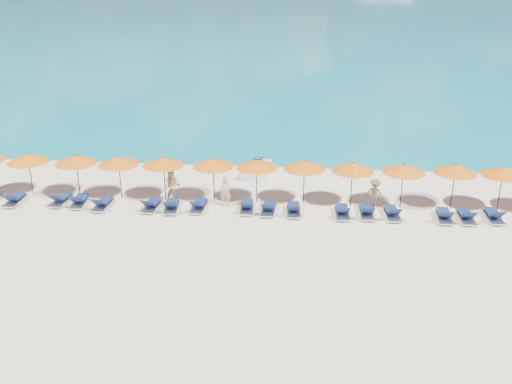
{
  "coord_description": "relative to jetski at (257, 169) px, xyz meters",
  "views": [
    {
      "loc": [
        2.19,
        -21.47,
        11.02
      ],
      "look_at": [
        0.0,
        3.0,
        1.2
      ],
      "focal_mm": 40.0,
      "sensor_mm": 36.0,
      "label": 1
    }
  ],
  "objects": [
    {
      "name": "lounger_9",
      "position": [
        -0.03,
        -4.98,
        -0.13
      ],
      "size": [
        0.74,
        1.74,
        0.66
      ],
      "rotation": [
        0.0,
        0.0,
        0.07
      ],
      "color": "silver",
      "rests_on": "ground"
    },
    {
      "name": "umbrella_7",
      "position": [
        2.67,
        -3.81,
        1.66
      ],
      "size": [
        2.1,
        2.1,
        2.28
      ],
      "color": "black",
      "rests_on": "ground"
    },
    {
      "name": "lounger_13",
      "position": [
        5.66,
        -5.09,
        -0.13
      ],
      "size": [
        0.62,
        1.7,
        0.66
      ],
      "rotation": [
        0.0,
        0.0,
        -0.0
      ],
      "color": "silver",
      "rests_on": "ground"
    },
    {
      "name": "umbrella_8",
      "position": [
        4.98,
        -3.9,
        1.66
      ],
      "size": [
        2.1,
        2.1,
        2.28
      ],
      "color": "black",
      "rests_on": "ground"
    },
    {
      "name": "beachgoer_a",
      "position": [
        -1.1,
        -4.54,
        0.39
      ],
      "size": [
        0.57,
        0.4,
        1.5
      ],
      "primitive_type": "imported",
      "rotation": [
        0.0,
        0.0,
        0.07
      ],
      "color": "tan",
      "rests_on": "ground"
    },
    {
      "name": "beachgoer_c",
      "position": [
        6.12,
        -3.92,
        0.36
      ],
      "size": [
        1.03,
        0.74,
        1.44
      ],
      "primitive_type": "imported",
      "rotation": [
        0.0,
        0.0,
        2.78
      ],
      "color": "tan",
      "rests_on": "ground"
    },
    {
      "name": "umbrella_4",
      "position": [
        -4.27,
        -3.9,
        1.66
      ],
      "size": [
        2.1,
        2.1,
        2.28
      ],
      "color": "black",
      "rests_on": "ground"
    },
    {
      "name": "lounger_5",
      "position": [
        -7.05,
        -5.27,
        -0.13
      ],
      "size": [
        0.71,
        1.73,
        0.66
      ],
      "rotation": [
        0.0,
        0.0,
        -0.05
      ],
      "color": "silver",
      "rests_on": "ground"
    },
    {
      "name": "umbrella_5",
      "position": [
        -1.78,
        -3.86,
        1.66
      ],
      "size": [
        2.1,
        2.1,
        2.28
      ],
      "color": "black",
      "rests_on": "ground"
    },
    {
      "name": "umbrella_11",
      "position": [
        11.97,
        -3.9,
        1.66
      ],
      "size": [
        2.1,
        2.1,
        2.28
      ],
      "color": "black",
      "rests_on": "ground"
    },
    {
      "name": "umbrella_6",
      "position": [
        0.35,
        -3.84,
        1.66
      ],
      "size": [
        2.1,
        2.1,
        2.28
      ],
      "color": "black",
      "rests_on": "ground"
    },
    {
      "name": "umbrella_9",
      "position": [
        7.38,
        -3.89,
        1.66
      ],
      "size": [
        2.1,
        2.1,
        2.28
      ],
      "color": "black",
      "rests_on": "ground"
    },
    {
      "name": "lounger_14",
      "position": [
        6.83,
        -5.12,
        -0.13
      ],
      "size": [
        0.72,
        1.73,
        0.66
      ],
      "rotation": [
        0.0,
        0.0,
        0.06
      ],
      "color": "silver",
      "rests_on": "ground"
    },
    {
      "name": "beachgoer_b",
      "position": [
        -3.77,
        -4.35,
        0.51
      ],
      "size": [
        0.85,
        0.5,
        1.74
      ],
      "primitive_type": "imported",
      "rotation": [
        0.0,
        0.0,
        0.01
      ],
      "color": "tan",
      "rests_on": "ground"
    },
    {
      "name": "lounger_6",
      "position": [
        -4.64,
        -5.19,
        -0.13
      ],
      "size": [
        0.73,
        1.74,
        0.66
      ],
      "rotation": [
        0.0,
        0.0,
        -0.06
      ],
      "color": "silver",
      "rests_on": "ground"
    },
    {
      "name": "lounger_10",
      "position": [
        1.02,
        -5.1,
        -0.13
      ],
      "size": [
        0.68,
        1.72,
        0.66
      ],
      "rotation": [
        0.0,
        0.0,
        -0.03
      ],
      "color": "silver",
      "rests_on": "ground"
    },
    {
      "name": "lounger_16",
      "position": [
        10.2,
        -5.2,
        -0.13
      ],
      "size": [
        0.64,
        1.71,
        0.66
      ],
      "rotation": [
        0.0,
        0.0,
        -0.01
      ],
      "color": "silver",
      "rests_on": "ground"
    },
    {
      "name": "lounger_12",
      "position": [
        4.51,
        -5.2,
        -0.13
      ],
      "size": [
        0.67,
        1.72,
        0.66
      ],
      "rotation": [
        0.0,
        0.0,
        0.03
      ],
      "color": "silver",
      "rests_on": "ground"
    },
    {
      "name": "umbrella_2",
      "position": [
        -8.66,
        -4.01,
        1.66
      ],
      "size": [
        2.1,
        2.1,
        2.28
      ],
      "color": "black",
      "rests_on": "ground"
    },
    {
      "name": "umbrella_1",
      "position": [
        -11.14,
        -4.01,
        1.66
      ],
      "size": [
        2.1,
        2.1,
        2.28
      ],
      "color": "black",
      "rests_on": "ground"
    },
    {
      "name": "lounger_2",
      "position": [
        -11.58,
        -5.11,
        -0.13
      ],
      "size": [
        0.69,
        1.72,
        0.66
      ],
      "rotation": [
        0.0,
        0.0,
        0.04
      ],
      "color": "silver",
      "rests_on": "ground"
    },
    {
      "name": "lounger_15",
      "position": [
        9.2,
        -5.23,
        -0.13
      ],
      "size": [
        0.72,
        1.73,
        0.66
      ],
      "rotation": [
        0.0,
        0.0,
        -0.06
      ],
      "color": "silver",
      "rests_on": "ground"
    },
    {
      "name": "headland_main",
      "position": [
        -299.54,
        531.49,
        -38.36
      ],
      "size": [
        374.0,
        242.0,
        126.5
      ],
      "color": "black",
      "rests_on": "ground"
    },
    {
      "name": "headland_small",
      "position": [
        -149.54,
        551.49,
        -35.36
      ],
      "size": [
        162.0,
        126.0,
        85.5
      ],
      "color": "black",
      "rests_on": "ground"
    },
    {
      "name": "lounger_11",
      "position": [
        2.22,
        -5.14,
        -0.13
      ],
      "size": [
        0.71,
        1.73,
        0.66
      ],
      "rotation": [
        0.0,
        0.0,
        0.05
      ],
      "color": "silver",
      "rests_on": "ground"
    },
    {
      "name": "lounger_7",
      "position": [
        -3.65,
        -5.24,
        -0.13
      ],
      "size": [
        0.77,
        1.75,
        0.66
      ],
      "rotation": [
        0.0,
        0.0,
        0.09
      ],
      "color": "silver",
      "rests_on": "ground"
    },
    {
      "name": "lounger_8",
      "position": [
        -2.35,
        -5.07,
        -0.13
      ],
      "size": [
        0.71,
        1.73,
        0.66
      ],
      "rotation": [
        0.0,
        0.0,
        -0.05
      ],
      "color": "silver",
      "rests_on": "ground"
    },
    {
      "name": "ground",
      "position": [
        0.46,
        -8.51,
        -0.36
      ],
      "size": [
        1400.0,
        1400.0,
        0.0
      ],
      "primitive_type": "plane",
      "color": "beige"
    },
    {
      "name": "umbrella_3",
      "position": [
        -6.51,
        -3.96,
        1.66
      ],
      "size": [
        2.1,
        2.1,
        2.28
      ],
      "color": "black",
      "rests_on": "ground"
    },
    {
      "name": "lounger_3",
      "position": [
        -9.3,
        -4.91,
        -0.13
      ],
      "size": [
        0.75,
        1.74,
        0.66
      ],
      "rotation": [
        0.0,
        0.0,
        -0.08
      ],
      "color": "silver",
      "rests_on": "ground"
    },
    {
      "name": "lounger_4",
      "position": [
        -8.31,
        -5.01,
        -0.13
      ],
      "size": [
        0.79,
        1.76,
        0.66
      ],
      "rotation": [
        0.0,
        0.0,
        0.1
      ],
      "color": "silver",
      "rests_on": "ground"
    },
    {
      "name": "jetski",
      "position": [
        0.0,
        0.0,
        0.0
      ],
      "size": [
        1.57,
        2.63,
        0.88
      ],
      "rotation": [
        0.0,
        0.0,
        -0.28
      ],
      "color": "silver",
      "rests_on": "ground"
    },
    {
      "name": "lounger_17",
      "position": [
        11.48,
        -5.03,
        -0.13
      ],
      "size": [
        0.63,
        1.7,
        0.66
      ],
      "rotation": [
        0.0,
        0.0,
        -0.01
      ],
      "color": "silver",
      "rests_on": "ground"
    },
    {
      "name": "umbrella_10",
      "position": [
        9.81,
        -3.74,
        1.66
      ],
      "size": [
        2.1,
        2.1,
        2.28
      ],
      "color": "black",
      "rests_on": "ground"
    }
  ]
}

